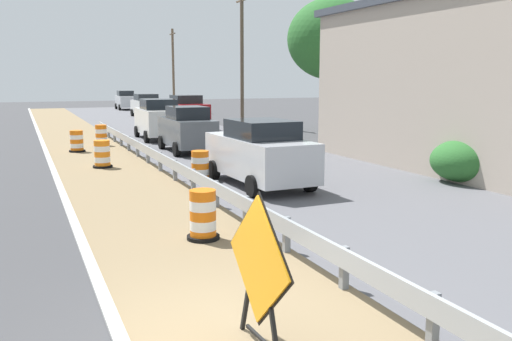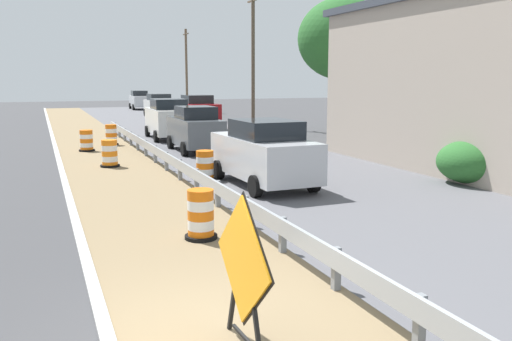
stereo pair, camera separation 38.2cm
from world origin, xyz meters
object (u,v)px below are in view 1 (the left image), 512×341
at_px(warning_sign_diamond, 258,265).
at_px(car_lead_far_lane, 158,119).
at_px(car_lead_near_lane, 187,129).
at_px(utility_pole_mid, 242,59).
at_px(utility_pole_near, 442,38).
at_px(utility_pole_far, 173,69).
at_px(traffic_barrel_far, 101,136).
at_px(car_trailing_near_lane, 147,105).
at_px(traffic_barrel_nearest, 203,217).
at_px(car_mid_far_lane, 187,112).
at_px(traffic_barrel_mid, 102,155).
at_px(traffic_barrel_farther, 77,142).
at_px(car_distant_a, 126,100).
at_px(car_trailing_far_lane, 260,153).
at_px(traffic_barrel_close, 200,167).

bearing_deg(warning_sign_diamond, car_lead_far_lane, -102.89).
relative_size(car_lead_near_lane, car_lead_far_lane, 0.90).
bearing_deg(utility_pole_mid, utility_pole_near, -89.95).
bearing_deg(utility_pole_far, car_lead_near_lane, -103.91).
bearing_deg(traffic_barrel_far, car_trailing_near_lane, 71.65).
xyz_separation_m(car_lead_near_lane, utility_pole_far, (7.48, 30.22, 3.23)).
bearing_deg(utility_pole_near, traffic_barrel_nearest, -154.38).
distance_m(car_mid_far_lane, utility_pole_near, 21.03).
distance_m(car_lead_near_lane, utility_pole_far, 31.30).
relative_size(warning_sign_diamond, traffic_barrel_nearest, 1.91).
bearing_deg(traffic_barrel_mid, traffic_barrel_farther, 94.92).
bearing_deg(utility_pole_mid, traffic_barrel_nearest, -113.76).
height_order(car_mid_far_lane, utility_pole_far, utility_pole_far).
bearing_deg(car_lead_near_lane, car_distant_a, -5.24).
bearing_deg(car_lead_far_lane, utility_pole_near, -151.87).
height_order(traffic_barrel_nearest, utility_pole_mid, utility_pole_mid).
distance_m(traffic_barrel_mid, traffic_barrel_farther, 5.09).
distance_m(car_mid_far_lane, car_trailing_far_lane, 20.96).
xyz_separation_m(traffic_barrel_nearest, car_distant_a, (7.37, 50.04, 0.55)).
bearing_deg(traffic_barrel_farther, car_lead_near_lane, -22.73).
distance_m(traffic_barrel_mid, utility_pole_near, 13.19).
xyz_separation_m(car_lead_near_lane, utility_pole_near, (7.05, -8.45, 3.72)).
bearing_deg(traffic_barrel_close, traffic_barrel_farther, 108.30).
relative_size(traffic_barrel_close, car_trailing_far_lane, 0.21).
bearing_deg(traffic_barrel_close, utility_pole_mid, 64.00).
xyz_separation_m(traffic_barrel_nearest, car_lead_near_lane, (3.63, 13.57, 0.57)).
bearing_deg(car_trailing_far_lane, traffic_barrel_far, 12.20).
bearing_deg(car_lead_far_lane, utility_pole_far, -14.92).
distance_m(traffic_barrel_nearest, car_trailing_far_lane, 6.00).
xyz_separation_m(car_lead_far_lane, car_trailing_far_lane, (-0.24, -14.48, -0.08)).
xyz_separation_m(traffic_barrel_mid, utility_pole_near, (11.27, -5.33, 4.30)).
height_order(car_lead_far_lane, utility_pole_far, utility_pole_far).
bearing_deg(traffic_barrel_farther, car_trailing_near_lane, 70.03).
bearing_deg(traffic_barrel_nearest, car_lead_near_lane, 75.04).
bearing_deg(utility_pole_near, traffic_barrel_far, 129.78).
relative_size(traffic_barrel_far, car_lead_far_lane, 0.22).
bearing_deg(warning_sign_diamond, traffic_barrel_nearest, -102.03).
bearing_deg(car_trailing_near_lane, warning_sign_diamond, -11.63).
bearing_deg(traffic_barrel_close, car_lead_near_lane, 77.04).
distance_m(traffic_barrel_nearest, car_trailing_near_lane, 38.17).
height_order(car_trailing_near_lane, car_mid_far_lane, car_mid_far_lane).
distance_m(traffic_barrel_far, car_lead_near_lane, 5.20).
relative_size(traffic_barrel_close, utility_pole_near, 0.11).
height_order(car_trailing_near_lane, utility_pole_far, utility_pole_far).
xyz_separation_m(traffic_barrel_mid, traffic_barrel_far, (0.93, 7.09, 0.00)).
xyz_separation_m(car_mid_far_lane, utility_pole_near, (3.56, -20.40, 3.65)).
bearing_deg(traffic_barrel_mid, utility_pole_far, 70.65).
relative_size(traffic_barrel_close, car_lead_near_lane, 0.23).
bearing_deg(car_lead_near_lane, car_trailing_near_lane, -7.28).
height_order(traffic_barrel_farther, utility_pole_near, utility_pole_near).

